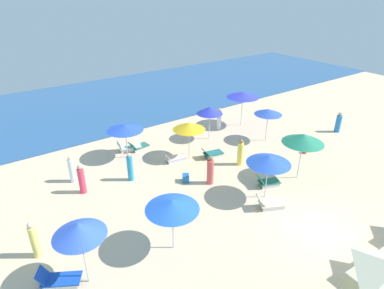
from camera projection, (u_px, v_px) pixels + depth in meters
The scene contains 28 objects.
ground_plane at pixel (321, 231), 14.49m from camera, with size 60.00×60.00×0.00m, color beige.
ocean at pixel (116, 99), 30.84m from camera, with size 60.00×15.23×0.12m, color #2D598F.
umbrella_0 at pixel (79, 230), 10.96m from camera, with size 1.84×1.84×2.69m.
lounge_chair_0_0 at pixel (58, 279), 11.80m from camera, with size 1.59×1.29×0.72m.
umbrella_1 at pixel (243, 95), 24.32m from camera, with size 2.42×2.42×2.67m.
umbrella_2 at pixel (268, 112), 21.98m from camera, with size 1.87×1.87×2.31m.
umbrella_3 at pixel (303, 139), 17.40m from camera, with size 2.23×2.23×2.71m.
umbrella_4 at pixel (210, 110), 22.22m from camera, with size 1.81×1.81×2.37m.
umbrella_5 at pixel (125, 128), 19.76m from camera, with size 2.23×2.23×2.22m.
lounge_chair_5_0 at pixel (129, 147), 21.37m from camera, with size 1.65×1.11×0.69m.
lounge_chair_5_1 at pixel (138, 146), 21.52m from camera, with size 1.36×0.80×0.63m.
umbrella_6 at pixel (172, 205), 12.63m from camera, with size 2.15×2.15×2.37m.
umbrella_7 at pixel (189, 126), 19.70m from camera, with size 1.99×1.99×2.37m.
lounge_chair_7_0 at pixel (174, 158), 20.09m from camera, with size 1.52×0.82×0.70m.
lounge_chair_7_1 at pixel (212, 153), 20.58m from camera, with size 1.41×0.88×0.63m.
umbrella_8 at pixel (269, 160), 15.85m from camera, with size 2.19×2.19×2.40m.
lounge_chair_8_0 at pixel (267, 182), 17.63m from camera, with size 1.35×0.99×0.65m.
lounge_chair_8_1 at pixel (270, 203), 15.88m from camera, with size 1.52×1.16×0.70m.
beachgoer_0 at pixel (210, 171), 17.64m from camera, with size 0.49×0.49×1.67m.
beachgoer_1 at pixel (34, 240), 12.81m from camera, with size 0.43×0.43×1.69m.
beachgoer_2 at pixel (130, 168), 17.94m from camera, with size 0.33×0.33×1.68m.
beachgoer_3 at pixel (72, 170), 17.82m from camera, with size 0.36×0.36×1.56m.
beachgoer_4 at pixel (338, 123), 23.94m from camera, with size 0.45×0.45×1.53m.
beachgoer_5 at pixel (240, 153), 19.51m from camera, with size 0.40×0.40×1.68m.
beachgoer_6 at pixel (219, 119), 24.38m from camera, with size 0.41×0.41×1.66m.
beachgoer_7 at pixel (82, 180), 16.84m from camera, with size 0.35×0.35×1.64m.
beach_ball_0 at pixel (305, 151), 21.11m from camera, with size 0.33×0.33×0.33m, color red.
cooler_box_1 at pixel (186, 178), 18.06m from camera, with size 0.45×0.36×0.41m, color #1D64AD.
Camera 1 is at (-11.23, -5.89, 9.85)m, focal length 30.52 mm.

